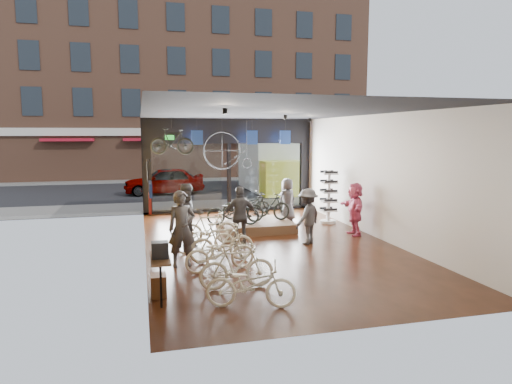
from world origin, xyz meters
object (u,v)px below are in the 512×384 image
object	(u,v)px
customer_4	(287,200)
display_bike_left	(233,212)
floor_bike_0	(251,284)
floor_bike_2	(220,252)
customer_2	(240,216)
display_bike_right	(246,205)
penny_farthing	(230,152)
customer_1	(189,216)
sunglasses_rack	(328,197)
street_car	(164,181)
floor_bike_4	(204,238)
floor_bike_3	(222,242)
display_platform	(255,226)
customer_5	(355,209)
box_truck	(272,168)
customer_0	(182,229)
customer_3	(308,216)
display_bike_mid	(269,207)
floor_bike_5	(209,228)
floor_bike_1	(237,267)
hung_bike	(172,141)

from	to	relation	value
customer_4	display_bike_left	bearing A→B (deg)	10.58
floor_bike_0	floor_bike_2	xyz separation A→B (m)	(-0.17, 2.38, 0.01)
floor_bike_2	customer_2	distance (m)	2.55
display_bike_right	customer_4	size ratio (longest dim) A/B	1.10
penny_farthing	floor_bike_2	bearing A→B (deg)	-102.96
customer_1	sunglasses_rack	size ratio (longest dim) A/B	0.95
street_car	floor_bike_4	size ratio (longest dim) A/B	2.61
street_car	floor_bike_2	bearing A→B (deg)	2.19
street_car	floor_bike_4	distance (m)	12.57
floor_bike_3	customer_4	xyz separation A→B (m)	(3.28, 4.73, 0.29)
display_platform	display_bike_left	bearing A→B (deg)	-156.12
customer_1	penny_farthing	world-z (taller)	penny_farthing
floor_bike_2	customer_5	xyz separation A→B (m)	(4.81, 2.76, 0.39)
box_truck	customer_0	distance (m)	13.97
street_car	floor_bike_0	xyz separation A→B (m)	(0.71, -16.63, -0.27)
street_car	customer_5	size ratio (longest dim) A/B	2.48
display_bike_left	customer_4	xyz separation A→B (m)	(2.37, 1.69, 0.05)
street_car	box_truck	size ratio (longest dim) A/B	0.61
street_car	customer_0	distance (m)	13.63
floor_bike_4	customer_3	xyz separation A→B (m)	(3.07, 0.32, 0.40)
customer_3	customer_5	bearing A→B (deg)	164.24
floor_bike_0	street_car	bearing A→B (deg)	18.92
floor_bike_2	customer_5	distance (m)	5.56
customer_4	floor_bike_2	bearing A→B (deg)	32.89
customer_5	floor_bike_4	bearing A→B (deg)	-71.79
floor_bike_2	customer_3	world-z (taller)	customer_3
floor_bike_2	floor_bike_4	size ratio (longest dim) A/B	1.07
customer_0	customer_1	xyz separation A→B (m)	(0.35, 1.78, -0.02)
customer_5	sunglasses_rack	distance (m)	1.98
display_bike_mid	customer_4	bearing A→B (deg)	-47.62
customer_2	customer_4	xyz separation A→B (m)	(2.46, 3.18, -0.07)
floor_bike_5	customer_3	bearing A→B (deg)	-101.20
display_bike_mid	penny_farthing	bearing A→B (deg)	3.88
floor_bike_2	display_platform	world-z (taller)	floor_bike_2
street_car	display_bike_mid	xyz separation A→B (m)	(2.89, -10.13, 0.06)
street_car	display_bike_left	distance (m)	10.58
customer_3	customer_5	size ratio (longest dim) A/B	0.97
street_car	customer_1	xyz separation A→B (m)	(0.07, -11.84, 0.20)
floor_bike_2	floor_bike_0	bearing A→B (deg)	173.98
customer_4	sunglasses_rack	distance (m)	1.51
floor_bike_1	floor_bike_0	bearing A→B (deg)	-178.13
customer_3	hung_bike	world-z (taller)	hung_bike
floor_bike_3	hung_bike	world-z (taller)	hung_bike
display_bike_right	customer_3	xyz separation A→B (m)	(1.17, -2.85, 0.06)
street_car	customer_0	bearing A→B (deg)	-1.17
floor_bike_1	floor_bike_5	size ratio (longest dim) A/B	0.96
penny_farthing	hung_bike	size ratio (longest dim) A/B	1.17
hung_bike	display_bike_mid	bearing A→B (deg)	-110.52
display_bike_right	penny_farthing	world-z (taller)	penny_farthing
floor_bike_1	display_bike_left	bearing A→B (deg)	-10.62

